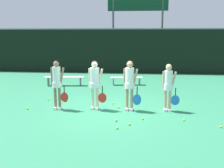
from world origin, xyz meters
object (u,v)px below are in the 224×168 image
(tennis_ball_3, at_px, (48,100))
(tennis_ball_5, at_px, (113,103))
(bench_courtside, at_px, (64,78))
(player_3, at_px, (168,84))
(tennis_ball_9, at_px, (184,120))
(tennis_ball_2, at_px, (117,128))
(scoreboard, at_px, (138,9))
(bench_far, at_px, (126,78))
(tennis_ball_1, at_px, (221,127))
(player_0, at_px, (57,81))
(tennis_ball_0, at_px, (27,109))
(player_1, at_px, (95,81))
(tennis_ball_6, at_px, (143,119))
(tennis_ball_11, at_px, (116,120))
(tennis_ball_4, at_px, (129,124))
(tennis_ball_10, at_px, (119,107))
(tennis_ball_7, at_px, (66,101))
(player_2, at_px, (130,81))

(tennis_ball_3, xyz_separation_m, tennis_ball_5, (2.72, -0.33, -0.00))
(bench_courtside, xyz_separation_m, player_3, (4.96, -4.24, 0.57))
(bench_courtside, relative_size, player_3, 1.26)
(tennis_ball_9, bearing_deg, tennis_ball_2, -155.74)
(scoreboard, xyz_separation_m, bench_far, (-0.52, -5.94, -4.15))
(tennis_ball_1, distance_m, tennis_ball_2, 3.04)
(player_0, bearing_deg, tennis_ball_1, -17.44)
(tennis_ball_3, bearing_deg, tennis_ball_0, -102.91)
(player_1, height_order, tennis_ball_6, player_1)
(tennis_ball_9, bearing_deg, tennis_ball_11, -173.30)
(tennis_ball_0, bearing_deg, tennis_ball_2, -26.23)
(bench_courtside, distance_m, tennis_ball_6, 6.71)
(tennis_ball_0, distance_m, tennis_ball_4, 3.98)
(tennis_ball_3, xyz_separation_m, tennis_ball_11, (3.02, -2.38, 0.00))
(tennis_ball_10, bearing_deg, tennis_ball_0, -171.10)
(player_1, bearing_deg, bench_courtside, 126.27)
(tennis_ball_3, xyz_separation_m, tennis_ball_6, (3.86, -2.13, -0.00))
(tennis_ball_7, bearing_deg, tennis_ball_3, 168.85)
(tennis_ball_2, distance_m, tennis_ball_9, 2.24)
(tennis_ball_9, bearing_deg, bench_far, 109.56)
(player_1, height_order, player_3, player_1)
(player_0, height_order, tennis_ball_9, player_0)
(player_2, distance_m, tennis_ball_2, 2.22)
(player_2, bearing_deg, bench_far, 101.91)
(bench_far, xyz_separation_m, tennis_ball_2, (0.03, -6.76, -0.33))
(tennis_ball_5, xyz_separation_m, tennis_ball_9, (2.43, -1.80, 0.00))
(tennis_ball_5, bearing_deg, tennis_ball_7, 174.99)
(player_1, height_order, tennis_ball_3, player_1)
(player_2, relative_size, tennis_ball_11, 25.15)
(player_0, distance_m, tennis_ball_10, 2.44)
(player_3, xyz_separation_m, tennis_ball_9, (0.40, -1.08, -0.95))
(tennis_ball_5, bearing_deg, player_3, -19.42)
(tennis_ball_6, bearing_deg, tennis_ball_11, -163.47)
(tennis_ball_0, bearing_deg, tennis_ball_9, -7.94)
(tennis_ball_1, bearing_deg, player_1, 158.52)
(tennis_ball_5, bearing_deg, tennis_ball_3, 173.15)
(player_0, xyz_separation_m, tennis_ball_5, (1.93, 0.89, -1.01))
(player_2, distance_m, tennis_ball_1, 3.30)
(tennis_ball_2, height_order, tennis_ball_10, same)
(scoreboard, relative_size, player_0, 3.18)
(tennis_ball_5, height_order, tennis_ball_7, same)
(player_0, distance_m, tennis_ball_0, 1.50)
(player_2, bearing_deg, tennis_ball_3, 170.05)
(player_2, height_order, tennis_ball_5, player_2)
(tennis_ball_6, xyz_separation_m, tennis_ball_10, (-0.87, 1.28, 0.00))
(tennis_ball_7, bearing_deg, player_2, -20.12)
(tennis_ball_4, height_order, tennis_ball_9, tennis_ball_4)
(tennis_ball_1, bearing_deg, tennis_ball_2, -172.66)
(bench_far, distance_m, tennis_ball_2, 6.77)
(player_2, height_order, tennis_ball_3, player_2)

